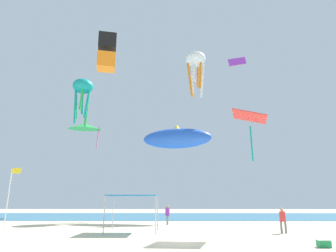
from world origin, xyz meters
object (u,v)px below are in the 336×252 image
person_leftmost (283,218)px  cooler_box (324,244)px  canopy_tent (133,197)px  person_central (167,213)px  kite_delta_green (85,126)px  kite_box_black (107,52)px  kite_diamond_red (250,119)px  kite_parafoil_purple (237,62)px  kite_octopus_white (196,62)px  kite_inflatable_blue (177,138)px  kite_octopus_teal (83,89)px  banner_flag (9,195)px

person_leftmost → cooler_box: size_ratio=2.87×
canopy_tent → person_central: canopy_tent is taller
cooler_box → kite_delta_green: (-20.04, 25.87, 12.61)m
kite_box_black → kite_diamond_red: bearing=155.0°
kite_parafoil_purple → kite_octopus_white: bearing=-45.0°
canopy_tent → person_leftmost: canopy_tent is taller
kite_inflatable_blue → kite_delta_green: bearing=156.0°
kite_delta_green → kite_octopus_teal: (0.93, -5.00, 3.98)m
kite_box_black → canopy_tent: bearing=135.0°
kite_inflatable_blue → kite_delta_green: (-13.57, 9.09, 3.85)m
kite_parafoil_purple → person_central: bearing=18.1°
person_central → kite_inflatable_blue: size_ratio=0.21×
canopy_tent → cooler_box: (9.79, -5.97, -2.18)m
person_central → kite_box_black: bearing=-44.3°
person_leftmost → kite_parafoil_purple: 26.55m
kite_delta_green → kite_octopus_teal: bearing=95.8°
cooler_box → kite_octopus_teal: 32.80m
kite_delta_green → canopy_tent: bearing=112.5°
cooler_box → kite_inflatable_blue: 20.01m
person_central → kite_delta_green: 21.91m
canopy_tent → kite_diamond_red: 10.02m
kite_inflatable_blue → kite_octopus_teal: kite_octopus_teal is taller
kite_octopus_white → person_central: bearing=3.6°
kite_parafoil_purple → person_leftmost: bearing=55.5°
kite_diamond_red → kite_parafoil_purple: 22.22m
person_leftmost → banner_flag: banner_flag is taller
banner_flag → canopy_tent: bearing=14.9°
canopy_tent → kite_delta_green: (-10.25, 19.90, 10.44)m
person_leftmost → kite_octopus_white: 28.70m
kite_box_black → kite_octopus_teal: 14.59m
person_central → kite_parafoil_purple: kite_parafoil_purple is taller
kite_inflatable_blue → kite_box_black: (-6.31, -8.90, 5.80)m
kite_parafoil_purple → kite_delta_green: (-22.50, 3.44, -8.69)m
person_central → kite_delta_green: bearing=-131.5°
person_central → cooler_box: bearing=36.9°
kite_octopus_white → banner_flag: bearing=-12.0°
canopy_tent → kite_inflatable_blue: 13.09m
canopy_tent → person_leftmost: size_ratio=2.07×
kite_box_black → cooler_box: bearing=136.0°
kite_inflatable_blue → kite_box_black: bearing=-115.6°
kite_box_black → kite_parafoil_purple: kite_parafoil_purple is taller
kite_diamond_red → kite_delta_green: kite_delta_green is taller
banner_flag → person_leftmost: bearing=5.7°
person_leftmost → banner_flag: (-17.77, -1.77, 1.50)m
canopy_tent → person_central: bearing=70.1°
person_leftmost → banner_flag: size_ratio=0.39×
person_leftmost → kite_delta_green: 31.03m
kite_box_black → kite_octopus_teal: size_ratio=0.52×
banner_flag → kite_box_black: (4.61, 3.94, 12.28)m
cooler_box → kite_octopus_teal: kite_octopus_teal is taller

